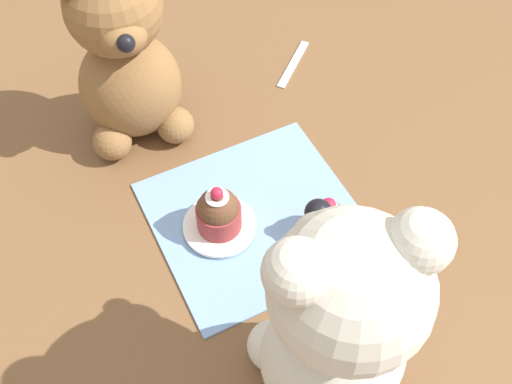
{
  "coord_description": "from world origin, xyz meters",
  "views": [
    {
      "loc": [
        0.19,
        0.38,
        0.63
      ],
      "look_at": [
        0.0,
        0.0,
        0.06
      ],
      "focal_mm": 42.0,
      "sensor_mm": 36.0,
      "label": 1
    }
  ],
  "objects_px": {
    "saucer_plate": "(220,226)",
    "cupcake_near_cream_bear": "(326,222)",
    "cupcake_near_tan_bear": "(218,212)",
    "teddy_bear_tan": "(125,59)",
    "teddy_bear_cream": "(338,323)",
    "teaspoon": "(293,63)"
  },
  "relations": [
    {
      "from": "teddy_bear_tan",
      "to": "cupcake_near_tan_bear",
      "type": "distance_m",
      "value": 0.23
    },
    {
      "from": "teddy_bear_tan",
      "to": "cupcake_near_tan_bear",
      "type": "height_order",
      "value": "teddy_bear_tan"
    },
    {
      "from": "cupcake_near_cream_bear",
      "to": "teaspoon",
      "type": "bearing_deg",
      "value": -111.86
    },
    {
      "from": "teddy_bear_cream",
      "to": "teaspoon",
      "type": "bearing_deg",
      "value": -103.85
    },
    {
      "from": "teddy_bear_cream",
      "to": "teaspoon",
      "type": "distance_m",
      "value": 0.51
    },
    {
      "from": "cupcake_near_cream_bear",
      "to": "saucer_plate",
      "type": "relative_size",
      "value": 0.74
    },
    {
      "from": "teaspoon",
      "to": "saucer_plate",
      "type": "bearing_deg",
      "value": 3.65
    },
    {
      "from": "cupcake_near_cream_bear",
      "to": "saucer_plate",
      "type": "bearing_deg",
      "value": -30.43
    },
    {
      "from": "teddy_bear_cream",
      "to": "cupcake_near_tan_bear",
      "type": "bearing_deg",
      "value": -73.67
    },
    {
      "from": "saucer_plate",
      "to": "cupcake_near_cream_bear",
      "type": "bearing_deg",
      "value": 149.57
    },
    {
      "from": "cupcake_near_tan_bear",
      "to": "teddy_bear_tan",
      "type": "bearing_deg",
      "value": -82.14
    },
    {
      "from": "teddy_bear_cream",
      "to": "cupcake_near_tan_bear",
      "type": "relative_size",
      "value": 3.97
    },
    {
      "from": "cupcake_near_cream_bear",
      "to": "cupcake_near_tan_bear",
      "type": "height_order",
      "value": "cupcake_near_tan_bear"
    },
    {
      "from": "saucer_plate",
      "to": "teddy_bear_cream",
      "type": "bearing_deg",
      "value": 95.17
    },
    {
      "from": "teaspoon",
      "to": "cupcake_near_cream_bear",
      "type": "bearing_deg",
      "value": 27.19
    },
    {
      "from": "saucer_plate",
      "to": "teddy_bear_tan",
      "type": "bearing_deg",
      "value": -82.14
    },
    {
      "from": "cupcake_near_cream_bear",
      "to": "saucer_plate",
      "type": "distance_m",
      "value": 0.13
    },
    {
      "from": "cupcake_near_cream_bear",
      "to": "cupcake_near_tan_bear",
      "type": "distance_m",
      "value": 0.13
    },
    {
      "from": "cupcake_near_cream_bear",
      "to": "saucer_plate",
      "type": "height_order",
      "value": "cupcake_near_cream_bear"
    },
    {
      "from": "teddy_bear_cream",
      "to": "saucer_plate",
      "type": "distance_m",
      "value": 0.26
    },
    {
      "from": "teddy_bear_cream",
      "to": "saucer_plate",
      "type": "bearing_deg",
      "value": -73.67
    },
    {
      "from": "saucer_plate",
      "to": "cupcake_near_tan_bear",
      "type": "distance_m",
      "value": 0.03
    }
  ]
}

